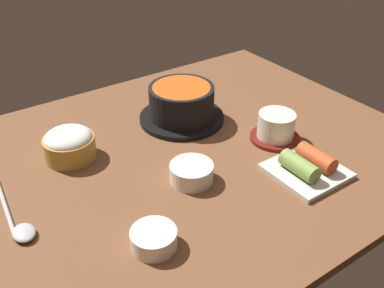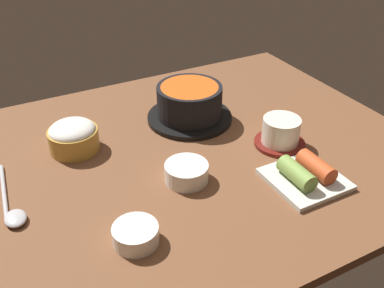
# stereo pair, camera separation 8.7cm
# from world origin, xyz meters

# --- Properties ---
(dining_table) EXTENTS (1.00, 0.76, 0.02)m
(dining_table) POSITION_xyz_m (0.00, 0.00, 0.01)
(dining_table) COLOR brown
(dining_table) RESTS_ON ground
(stone_pot) EXTENTS (0.20, 0.20, 0.08)m
(stone_pot) POSITION_xyz_m (0.09, 0.12, 0.06)
(stone_pot) COLOR black
(stone_pot) RESTS_ON dining_table
(rice_bowl) EXTENTS (0.10, 0.10, 0.06)m
(rice_bowl) POSITION_xyz_m (-0.18, 0.12, 0.05)
(rice_bowl) COLOR #B78C38
(rice_bowl) RESTS_ON dining_table
(tea_cup_with_saucer) EXTENTS (0.11, 0.11, 0.06)m
(tea_cup_with_saucer) POSITION_xyz_m (0.20, -0.07, 0.05)
(tea_cup_with_saucer) COLOR maroon
(tea_cup_with_saucer) RESTS_ON dining_table
(banchan_cup_center) EXTENTS (0.08, 0.08, 0.04)m
(banchan_cup_center) POSITION_xyz_m (-0.03, -0.08, 0.04)
(banchan_cup_center) COLOR white
(banchan_cup_center) RESTS_ON dining_table
(kimchi_plate) EXTENTS (0.13, 0.13, 0.04)m
(kimchi_plate) POSITION_xyz_m (0.17, -0.19, 0.04)
(kimchi_plate) COLOR silver
(kimchi_plate) RESTS_ON dining_table
(side_bowl_near) EXTENTS (0.07, 0.07, 0.03)m
(side_bowl_near) POSITION_xyz_m (-0.17, -0.19, 0.04)
(side_bowl_near) COLOR white
(side_bowl_near) RESTS_ON dining_table
(spoon) EXTENTS (0.04, 0.20, 0.01)m
(spoon) POSITION_xyz_m (-0.33, -0.02, 0.03)
(spoon) COLOR #B7B7BC
(spoon) RESTS_ON dining_table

